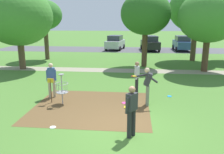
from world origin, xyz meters
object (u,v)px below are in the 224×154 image
at_px(frisbee_by_tee, 53,127).
at_px(parked_car_leftmost, 115,43).
at_px(player_throwing, 137,76).
at_px(player_waiting_left, 148,84).
at_px(tree_near_right, 45,15).
at_px(frisbee_near_basket, 169,96).
at_px(parked_car_center_right, 182,43).
at_px(tree_mid_center, 146,14).
at_px(parked_car_center_left, 150,43).
at_px(frisbee_mid_grass, 125,103).
at_px(disc_golf_basket, 61,88).
at_px(player_foreground_watching, 132,109).
at_px(tree_far_left, 197,9).
at_px(player_waiting_right, 51,78).
at_px(tree_mid_right, 18,17).
at_px(tree_near_left, 209,17).

height_order(frisbee_by_tee, parked_car_leftmost, parked_car_leftmost).
xyz_separation_m(player_throwing, player_waiting_left, (0.46, -1.45, 0.02)).
distance_m(player_throwing, tree_near_right, 13.81).
bearing_deg(frisbee_near_basket, frisbee_by_tee, -139.54).
bearing_deg(frisbee_by_tee, parked_car_center_right, 68.97).
xyz_separation_m(tree_near_right, tree_mid_center, (9.30, -2.61, 0.05)).
distance_m(parked_car_leftmost, parked_car_center_left, 4.49).
distance_m(frisbee_near_basket, frisbee_mid_grass, 2.49).
bearing_deg(parked_car_leftmost, disc_golf_basket, -91.93).
xyz_separation_m(frisbee_near_basket, parked_car_leftmost, (-4.38, 18.80, 0.91)).
xyz_separation_m(player_foreground_watching, frisbee_mid_grass, (-0.36, 3.10, -0.96)).
distance_m(tree_mid_center, tree_far_left, 5.73).
bearing_deg(tree_mid_center, player_waiting_left, -91.13).
distance_m(player_waiting_right, tree_near_right, 12.41).
relative_size(tree_near_right, parked_car_center_right, 1.33).
xyz_separation_m(tree_far_left, parked_car_center_left, (-3.57, 7.33, -3.82)).
relative_size(frisbee_near_basket, tree_near_right, 0.04).
height_order(tree_mid_center, tree_far_left, tree_far_left).
bearing_deg(player_throwing, tree_far_left, 64.08).
distance_m(disc_golf_basket, tree_mid_right, 9.63).
relative_size(disc_golf_basket, tree_near_right, 0.25).
xyz_separation_m(disc_golf_basket, parked_car_center_right, (9.21, 20.37, 0.17)).
distance_m(disc_golf_basket, parked_car_center_left, 20.58).
xyz_separation_m(tree_mid_right, parked_car_center_left, (10.61, 12.67, -3.06)).
distance_m(player_waiting_right, frisbee_mid_grass, 3.75).
relative_size(tree_far_left, parked_car_center_right, 1.63).
bearing_deg(parked_car_leftmost, player_foreground_watching, -83.71).
distance_m(player_waiting_left, tree_near_right, 15.19).
xyz_separation_m(player_waiting_left, frisbee_near_basket, (1.19, 1.32, -0.98)).
relative_size(frisbee_mid_grass, tree_near_left, 0.04).
distance_m(tree_near_right, parked_car_center_left, 13.51).
bearing_deg(player_throwing, player_waiting_left, -72.27).
bearing_deg(tree_near_right, frisbee_near_basket, -45.25).
relative_size(player_foreground_watching, parked_car_leftmost, 0.39).
height_order(player_foreground_watching, parked_car_leftmost, parked_car_leftmost).
bearing_deg(player_foreground_watching, tree_mid_right, 130.93).
height_order(player_throwing, parked_car_center_left, parked_car_center_left).
relative_size(tree_near_right, tree_mid_right, 0.91).
bearing_deg(parked_car_center_left, player_throwing, -95.45).
bearing_deg(parked_car_center_left, player_waiting_left, -93.71).
height_order(player_foreground_watching, tree_near_left, tree_near_left).
distance_m(player_waiting_left, frisbee_by_tee, 4.41).
bearing_deg(frisbee_by_tee, tree_mid_right, 121.47).
relative_size(player_waiting_right, frisbee_mid_grass, 6.60).
height_order(player_waiting_left, tree_near_right, tree_near_right).
height_order(frisbee_mid_grass, parked_car_center_left, parked_car_center_left).
bearing_deg(frisbee_near_basket, player_throwing, 175.39).
xyz_separation_m(player_waiting_right, parked_car_leftmost, (1.41, 19.50, -0.05)).
bearing_deg(player_waiting_right, parked_car_leftmost, 85.88).
distance_m(tree_near_left, tree_near_right, 14.32).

